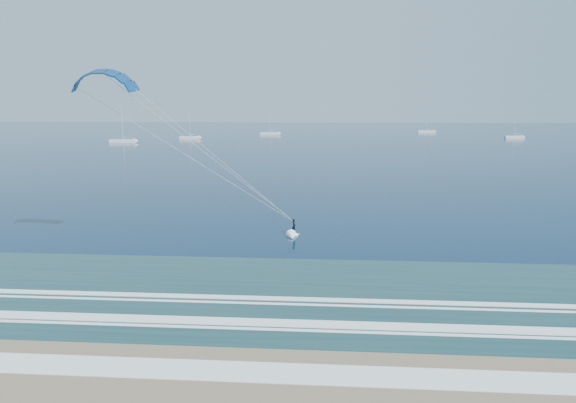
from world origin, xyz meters
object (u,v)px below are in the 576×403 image
Objects in this scene: kitesurfer_rig at (205,153)px; sailboat_1 at (190,138)px; sailboat_2 at (270,133)px; sailboat_3 at (426,131)px; sailboat_4 at (514,137)px; sailboat_0 at (123,141)px.

sailboat_1 is at bearing 105.46° from kitesurfer_rig.
sailboat_1 is 49.41m from sailboat_2.
kitesurfer_rig is at bearing -105.49° from sailboat_3.
sailboat_3 is at bearing 117.51° from sailboat_4.
sailboat_3 is at bearing 34.71° from sailboat_0.
sailboat_2 reaches higher than sailboat_1.
sailboat_2 is (49.08, 62.94, -0.01)m from sailboat_0.
sailboat_3 reaches higher than sailboat_4.
kitesurfer_rig is 1.93× the size of sailboat_4.
sailboat_1 is at bearing 49.97° from sailboat_0.
sailboat_2 reaches higher than sailboat_3.
sailboat_2 reaches higher than sailboat_4.
sailboat_4 is (157.10, 37.71, -0.02)m from sailboat_0.
sailboat_0 is at bearing -166.50° from sailboat_4.
sailboat_0 reaches higher than sailboat_3.
sailboat_0 is 1.26× the size of sailboat_4.
sailboat_2 is 85.20m from sailboat_3.
sailboat_3 is at bearing 31.15° from sailboat_1.
kitesurfer_rig reaches higher than sailboat_3.
sailboat_1 is (19.57, 23.30, -0.01)m from sailboat_0.
kitesurfer_rig is 1.68× the size of sailboat_3.
sailboat_0 is 1.10× the size of sailboat_3.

